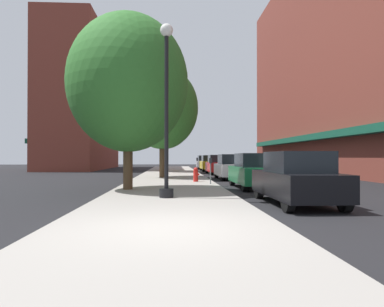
{
  "coord_description": "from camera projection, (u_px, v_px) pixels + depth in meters",
  "views": [
    {
      "loc": [
        0.15,
        -6.81,
        1.5
      ],
      "look_at": [
        1.56,
        19.22,
        1.74
      ],
      "focal_mm": 32.79,
      "sensor_mm": 36.0,
      "label": 1
    }
  ],
  "objects": [
    {
      "name": "tree_far",
      "position": [
        162.0,
        108.0,
        23.59
      ],
      "size": [
        4.82,
        4.82,
        7.44
      ],
      "color": "#4C3823",
      "rests_on": "sidewalk_slab"
    },
    {
      "name": "building_right_brick",
      "position": [
        348.0,
        53.0,
        29.66
      ],
      "size": [
        6.8,
        40.0,
        20.63
      ],
      "color": "brown",
      "rests_on": "ground"
    },
    {
      "name": "sidewalk_slab",
      "position": [
        171.0,
        176.0,
        25.75
      ],
      "size": [
        4.8,
        50.0,
        0.12
      ],
      "primitive_type": "cube",
      "color": "gray",
      "rests_on": "ground"
    },
    {
      "name": "tree_mid",
      "position": [
        128.0,
        83.0,
        14.85
      ],
      "size": [
        5.09,
        5.09,
        7.44
      ],
      "color": "#4C3823",
      "rests_on": "sidewalk_slab"
    },
    {
      "name": "ground_plane",
      "position": [
        227.0,
        178.0,
        24.97
      ],
      "size": [
        90.0,
        90.0,
        0.0
      ],
      "primitive_type": "plane",
      "color": "black"
    },
    {
      "name": "parking_meter_near",
      "position": [
        197.0,
        164.0,
        27.48
      ],
      "size": [
        0.14,
        0.09,
        1.31
      ],
      "color": "slate",
      "rests_on": "sidewalk_slab"
    },
    {
      "name": "car_white",
      "position": [
        231.0,
        167.0,
        23.19
      ],
      "size": [
        1.8,
        4.3,
        1.66
      ],
      "rotation": [
        0.0,
        0.0,
        0.0
      ],
      "color": "black",
      "rests_on": "ground"
    },
    {
      "name": "car_red",
      "position": [
        218.0,
        165.0,
        30.0
      ],
      "size": [
        1.8,
        4.3,
        1.66
      ],
      "rotation": [
        0.0,
        0.0,
        0.01
      ],
      "color": "black",
      "rests_on": "ground"
    },
    {
      "name": "building_far_background",
      "position": [
        82.0,
        102.0,
        43.21
      ],
      "size": [
        6.8,
        18.0,
        16.64
      ],
      "color": "brown",
      "rests_on": "ground"
    },
    {
      "name": "fire_hydrant",
      "position": [
        196.0,
        174.0,
        19.42
      ],
      "size": [
        0.33,
        0.26,
        0.79
      ],
      "color": "red",
      "rests_on": "sidewalk_slab"
    },
    {
      "name": "car_green",
      "position": [
        254.0,
        171.0,
        16.6
      ],
      "size": [
        1.8,
        4.3,
        1.66
      ],
      "rotation": [
        0.0,
        0.0,
        0.03
      ],
      "color": "black",
      "rests_on": "ground"
    },
    {
      "name": "parking_meter_far",
      "position": [
        211.0,
        168.0,
        17.75
      ],
      "size": [
        0.14,
        0.09,
        1.31
      ],
      "color": "slate",
      "rests_on": "sidewalk_slab"
    },
    {
      "name": "lamppost",
      "position": [
        166.0,
        106.0,
        11.86
      ],
      "size": [
        0.48,
        0.48,
        5.9
      ],
      "color": "black",
      "rests_on": "sidewalk_slab"
    },
    {
      "name": "car_yellow",
      "position": [
        210.0,
        163.0,
        36.83
      ],
      "size": [
        1.8,
        4.3,
        1.66
      ],
      "rotation": [
        0.0,
        0.0,
        -0.03
      ],
      "color": "black",
      "rests_on": "ground"
    },
    {
      "name": "car_black",
      "position": [
        296.0,
        179.0,
        10.96
      ],
      "size": [
        1.8,
        4.3,
        1.66
      ],
      "rotation": [
        0.0,
        0.0,
        0.02
      ],
      "color": "black",
      "rests_on": "ground"
    },
    {
      "name": "tree_near",
      "position": [
        165.0,
        118.0,
        33.28
      ],
      "size": [
        5.2,
        5.2,
        8.11
      ],
      "color": "#4C3823",
      "rests_on": "sidewalk_slab"
    },
    {
      "name": "car_silver",
      "position": [
        204.0,
        162.0,
        42.84
      ],
      "size": [
        1.8,
        4.3,
        1.66
      ],
      "rotation": [
        0.0,
        0.0,
        0.02
      ],
      "color": "black",
      "rests_on": "ground"
    }
  ]
}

